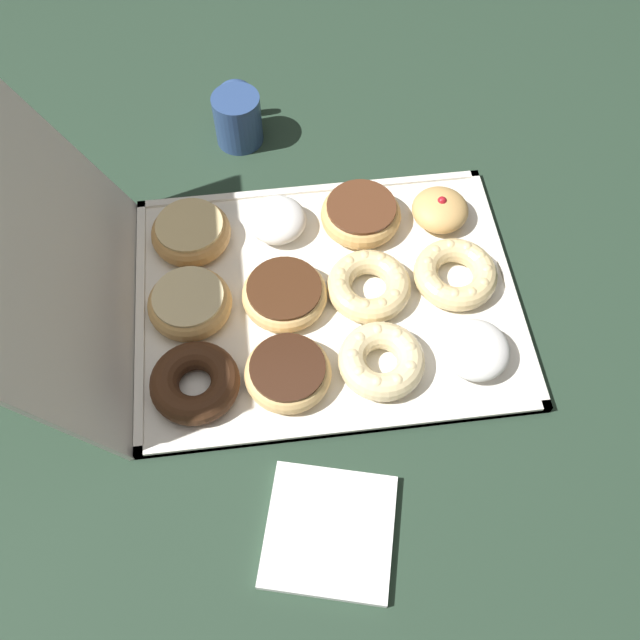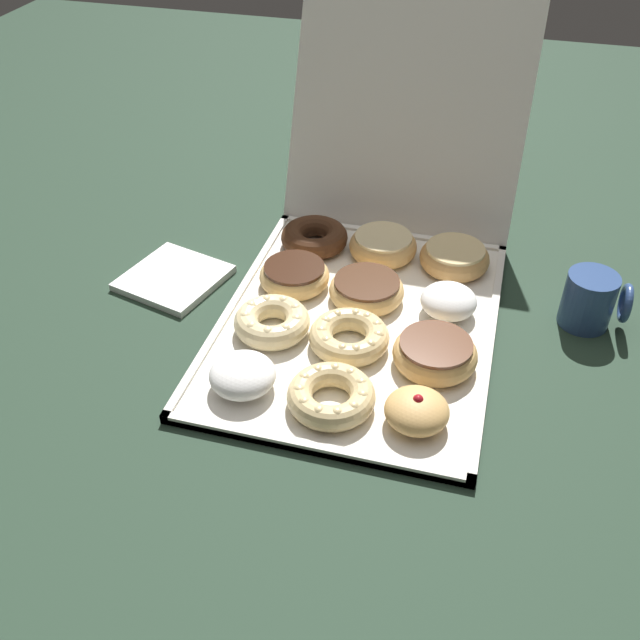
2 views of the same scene
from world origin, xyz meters
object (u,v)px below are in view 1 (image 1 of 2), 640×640
(chocolate_frosted_donut_6, at_px, (288,372))
(coffee_mug, at_px, (238,116))
(chocolate_frosted_donut_5, at_px, (361,214))
(cruller_donut_3, at_px, (382,360))
(cruller_donut_4, at_px, (369,285))
(glazed_ring_donut_11, at_px, (191,232))
(jelly_filled_donut_2, at_px, (440,210))
(cruller_donut_1, at_px, (455,274))
(glazed_ring_donut_10, at_px, (190,302))
(powdered_filled_donut_8, at_px, (277,220))
(chocolate_cake_ring_donut_9, at_px, (195,383))
(napkin_stack, at_px, (329,531))
(chocolate_frosted_donut_7, at_px, (285,295))
(donut_box, at_px, (326,299))
(powdered_filled_donut_0, at_px, (475,350))

(chocolate_frosted_donut_6, height_order, coffee_mug, coffee_mug)
(chocolate_frosted_donut_5, xyz_separation_m, coffee_mug, (0.21, 0.17, 0.01))
(cruller_donut_3, bearing_deg, coffee_mug, 19.30)
(cruller_donut_4, bearing_deg, glazed_ring_donut_11, 63.50)
(jelly_filled_donut_2, height_order, cruller_donut_3, jelly_filled_donut_2)
(cruller_donut_3, height_order, cruller_donut_4, cruller_donut_3)
(chocolate_frosted_donut_5, bearing_deg, chocolate_frosted_donut_6, 151.71)
(coffee_mug, bearing_deg, cruller_donut_4, -154.29)
(cruller_donut_4, distance_m, chocolate_frosted_donut_6, 0.17)
(cruller_donut_1, relative_size, glazed_ring_donut_10, 1.02)
(powdered_filled_donut_8, distance_m, chocolate_cake_ring_donut_9, 0.28)
(cruller_donut_3, relative_size, napkin_stack, 0.77)
(chocolate_frosted_donut_7, height_order, napkin_stack, chocolate_frosted_donut_7)
(cruller_donut_1, bearing_deg, napkin_stack, 146.04)
(cruller_donut_4, bearing_deg, coffee_mug, 25.71)
(cruller_donut_3, bearing_deg, donut_box, 25.86)
(cruller_donut_3, bearing_deg, cruller_donut_1, -45.59)
(chocolate_frosted_donut_7, bearing_deg, donut_box, -88.93)
(cruller_donut_1, relative_size, coffee_mug, 1.23)
(jelly_filled_donut_2, distance_m, cruller_donut_4, 0.17)
(cruller_donut_1, xyz_separation_m, glazed_ring_donut_11, (0.12, 0.37, 0.00))
(chocolate_frosted_donut_5, bearing_deg, cruller_donut_3, 177.74)
(cruller_donut_1, xyz_separation_m, chocolate_frosted_donut_5, (0.12, 0.12, 0.00))
(powdered_filled_donut_0, relative_size, chocolate_frosted_donut_7, 0.77)
(chocolate_frosted_donut_7, bearing_deg, jelly_filled_donut_2, -63.75)
(donut_box, height_order, cruller_donut_4, cruller_donut_4)
(chocolate_cake_ring_donut_9, height_order, coffee_mug, coffee_mug)
(cruller_donut_4, distance_m, chocolate_frosted_donut_7, 0.12)
(cruller_donut_3, bearing_deg, chocolate_cake_ring_donut_9, 90.60)
(coffee_mug, distance_m, napkin_stack, 0.66)
(napkin_stack, bearing_deg, cruller_donut_3, -24.84)
(chocolate_cake_ring_donut_9, relative_size, coffee_mug, 1.21)
(napkin_stack, bearing_deg, coffee_mug, 5.63)
(chocolate_frosted_donut_6, xyz_separation_m, chocolate_cake_ring_donut_9, (0.00, 0.12, -0.00))
(cruller_donut_4, height_order, chocolate_cake_ring_donut_9, same)
(powdered_filled_donut_0, distance_m, chocolate_frosted_donut_6, 0.25)
(cruller_donut_1, distance_m, powdered_filled_donut_8, 0.27)
(cruller_donut_3, bearing_deg, chocolate_frosted_donut_5, -2.26)
(chocolate_frosted_donut_6, relative_size, chocolate_frosted_donut_7, 0.96)
(chocolate_frosted_donut_7, bearing_deg, napkin_stack, -176.16)
(cruller_donut_4, bearing_deg, powdered_filled_donut_0, -134.52)
(glazed_ring_donut_10, xyz_separation_m, glazed_ring_donut_11, (0.12, -0.00, -0.00))
(donut_box, height_order, glazed_ring_donut_11, glazed_ring_donut_11)
(cruller_donut_1, bearing_deg, jelly_filled_donut_2, -0.70)
(powdered_filled_donut_8, xyz_separation_m, chocolate_cake_ring_donut_9, (-0.25, 0.13, -0.00))
(cruller_donut_1, bearing_deg, cruller_donut_3, 134.41)
(powdered_filled_donut_0, xyz_separation_m, glazed_ring_donut_11, (0.24, 0.36, -0.00))
(chocolate_frosted_donut_6, bearing_deg, cruller_donut_4, -45.76)
(jelly_filled_donut_2, relative_size, chocolate_frosted_donut_6, 0.74)
(powdered_filled_donut_0, relative_size, chocolate_frosted_donut_5, 0.76)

